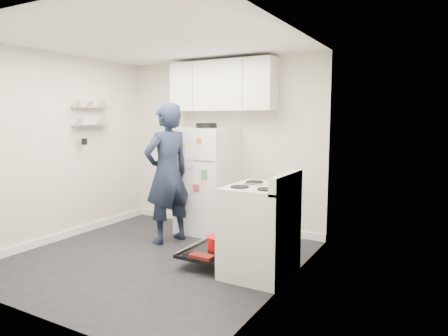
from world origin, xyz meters
The scene contains 7 objects.
room centered at (-0.03, 0.03, 1.21)m, with size 3.21×3.21×2.51m.
electric_range centered at (1.26, 0.15, 0.47)m, with size 0.66×0.76×1.10m.
open_oven_door centered at (0.70, 0.18, 0.19)m, with size 0.55×0.70×0.22m.
refrigerator centered at (-0.06, 1.25, 0.76)m, with size 0.72×0.74×1.58m.
upper_cabinets centered at (0.10, 1.43, 2.10)m, with size 1.60×0.33×0.70m, color silver.
wall_shelf_rack centered at (-1.52, 0.49, 1.68)m, with size 0.14×0.60×0.61m.
person centered at (-0.26, 0.59, 0.92)m, with size 0.67×0.44×1.84m, color #171F33.
Camera 1 is at (2.93, -3.59, 1.65)m, focal length 32.00 mm.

